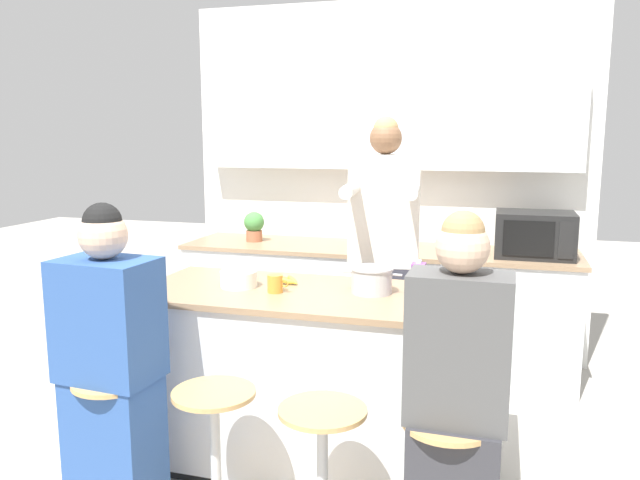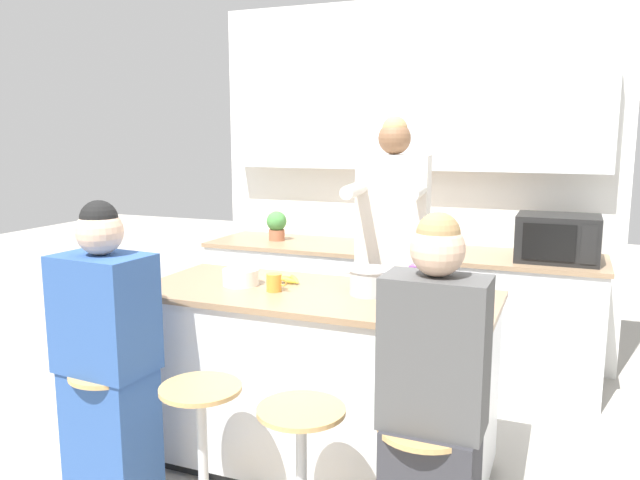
{
  "view_description": "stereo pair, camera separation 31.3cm",
  "coord_description": "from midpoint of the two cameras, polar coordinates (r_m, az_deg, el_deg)",
  "views": [
    {
      "loc": [
        0.86,
        -2.89,
        1.71
      ],
      "look_at": [
        0.0,
        0.08,
        1.18
      ],
      "focal_mm": 35.0,
      "sensor_mm": 36.0,
      "label": 1
    },
    {
      "loc": [
        1.16,
        -2.79,
        1.71
      ],
      "look_at": [
        0.0,
        0.08,
        1.18
      ],
      "focal_mm": 35.0,
      "sensor_mm": 36.0,
      "label": 2
    }
  ],
  "objects": [
    {
      "name": "wall_back",
      "position": [
        4.8,
        4.09,
        7.62
      ],
      "size": [
        3.07,
        0.22,
        2.7
      ],
      "color": "silver",
      "rests_on": "ground_plane"
    },
    {
      "name": "juice_carton",
      "position": [
        3.05,
        6.1,
        -3.57
      ],
      "size": [
        0.07,
        0.07,
        0.17
      ],
      "color": "#7A428E",
      "rests_on": "kitchen_island"
    },
    {
      "name": "coffee_cup_near",
      "position": [
        3.11,
        -7.0,
        -4.01
      ],
      "size": [
        0.11,
        0.08,
        0.09
      ],
      "color": "orange",
      "rests_on": "kitchen_island"
    },
    {
      "name": "coffee_cup_far",
      "position": [
        2.79,
        6.33,
        -5.72
      ],
      "size": [
        0.12,
        0.09,
        0.08
      ],
      "color": "white",
      "rests_on": "kitchen_island"
    },
    {
      "name": "bar_stool_center_left",
      "position": [
        2.85,
        -12.82,
        -19.27
      ],
      "size": [
        0.38,
        0.38,
        0.66
      ],
      "color": "tan",
      "rests_on": "ground_plane"
    },
    {
      "name": "banana_bunch",
      "position": [
        3.28,
        -5.8,
        -3.68
      ],
      "size": [
        0.15,
        0.1,
        0.05
      ],
      "color": "yellow",
      "rests_on": "kitchen_island"
    },
    {
      "name": "potted_plant",
      "position": [
        4.84,
        -7.9,
        1.31
      ],
      "size": [
        0.16,
        0.16,
        0.23
      ],
      "color": "#A86042",
      "rests_on": "back_counter"
    },
    {
      "name": "cooking_pot",
      "position": [
        3.07,
        1.85,
        -3.71
      ],
      "size": [
        0.3,
        0.21,
        0.13
      ],
      "color": "#B7BABC",
      "rests_on": "kitchen_island"
    },
    {
      "name": "fruit_bowl",
      "position": [
        3.25,
        -10.19,
        -3.55
      ],
      "size": [
        0.19,
        0.19,
        0.08
      ],
      "color": "white",
      "rests_on": "kitchen_island"
    },
    {
      "name": "back_counter",
      "position": [
        4.65,
        3.09,
        -6.1
      ],
      "size": [
        2.85,
        0.67,
        0.89
      ],
      "color": "silver",
      "rests_on": "ground_plane"
    },
    {
      "name": "microwave",
      "position": [
        4.38,
        17.12,
        0.48
      ],
      "size": [
        0.51,
        0.39,
        0.3
      ],
      "color": "black",
      "rests_on": "back_counter"
    },
    {
      "name": "bar_stool_leftmost",
      "position": [
        3.08,
        -21.03,
        -17.32
      ],
      "size": [
        0.38,
        0.38,
        0.66
      ],
      "color": "tan",
      "rests_on": "ground_plane"
    },
    {
      "name": "person_cooking",
      "position": [
        3.64,
        3.37,
        -3.22
      ],
      "size": [
        0.45,
        0.61,
        1.81
      ],
      "rotation": [
        0.0,
        0.0,
        0.1
      ],
      "color": "#383842",
      "rests_on": "ground_plane"
    },
    {
      "name": "person_wrapped_blanket",
      "position": [
        2.96,
        -21.52,
        -11.33
      ],
      "size": [
        0.43,
        0.32,
        1.43
      ],
      "rotation": [
        0.0,
        0.0,
        -0.08
      ],
      "color": "#2D5193",
      "rests_on": "ground_plane"
    },
    {
      "name": "kitchen_island",
      "position": [
        3.26,
        -3.2,
        -12.69
      ],
      "size": [
        1.79,
        0.76,
        0.93
      ],
      "color": "black",
      "rests_on": "ground_plane"
    },
    {
      "name": "ground_plane",
      "position": [
        3.46,
        -3.13,
        -19.94
      ],
      "size": [
        16.0,
        16.0,
        0.0
      ],
      "primitive_type": "plane",
      "color": "#B2ADA3"
    },
    {
      "name": "person_seated_near",
      "position": [
        2.42,
        8.59,
        -15.96
      ],
      "size": [
        0.37,
        0.27,
        1.45
      ],
      "rotation": [
        0.0,
        0.0,
        -0.02
      ],
      "color": "#333338",
      "rests_on": "ground_plane"
    }
  ]
}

